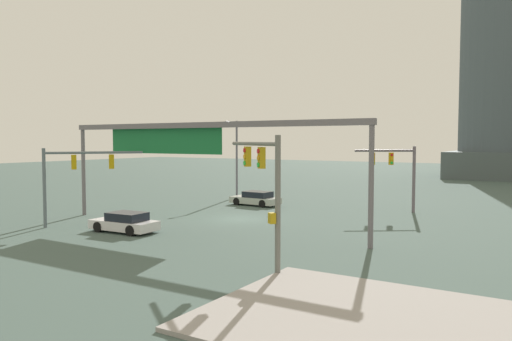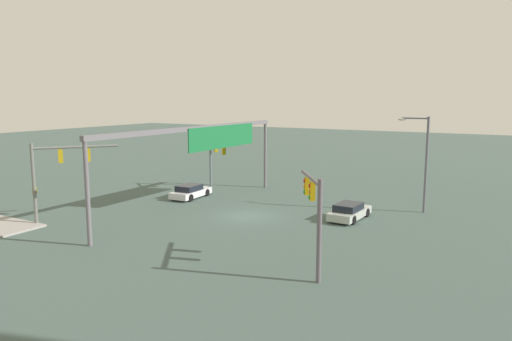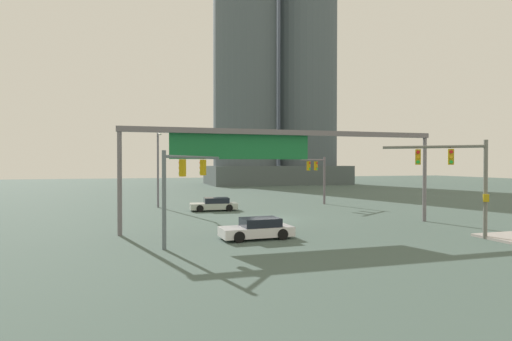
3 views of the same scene
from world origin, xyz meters
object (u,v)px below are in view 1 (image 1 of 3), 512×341
(traffic_signal_cross_street, at_px, (265,177))
(traffic_signal_near_corner, at_px, (74,170))
(streetlamp_curved_arm, at_px, (235,153))
(sedan_car_approaching, at_px, (125,223))
(traffic_signal_opposite_side, at_px, (398,167))
(sedan_car_waiting_far, at_px, (256,199))

(traffic_signal_cross_street, bearing_deg, traffic_signal_near_corner, 28.05)
(traffic_signal_near_corner, xyz_separation_m, streetlamp_curved_arm, (-0.36, 19.17, 0.70))
(traffic_signal_near_corner, distance_m, sedan_car_approaching, 5.36)
(traffic_signal_opposite_side, distance_m, sedan_car_waiting_far, 12.13)
(traffic_signal_near_corner, relative_size, traffic_signal_cross_street, 0.88)
(streetlamp_curved_arm, bearing_deg, traffic_signal_opposite_side, 79.78)
(traffic_signal_cross_street, bearing_deg, sedan_car_waiting_far, -19.47)
(traffic_signal_near_corner, bearing_deg, sedan_car_waiting_far, 20.62)
(traffic_signal_cross_street, relative_size, sedan_car_waiting_far, 1.30)
(streetlamp_curved_arm, distance_m, sedan_car_approaching, 19.92)
(traffic_signal_opposite_side, relative_size, sedan_car_waiting_far, 1.15)
(streetlamp_curved_arm, bearing_deg, traffic_signal_cross_street, 33.65)
(sedan_car_approaching, bearing_deg, streetlamp_curved_arm, -79.01)
(traffic_signal_cross_street, height_order, streetlamp_curved_arm, streetlamp_curved_arm)
(traffic_signal_cross_street, height_order, sedan_car_approaching, traffic_signal_cross_street)
(traffic_signal_opposite_side, xyz_separation_m, traffic_signal_cross_street, (-0.10, -19.86, 0.44))
(traffic_signal_opposite_side, xyz_separation_m, sedan_car_approaching, (-11.76, -16.93, -2.98))
(traffic_signal_cross_street, bearing_deg, traffic_signal_opposite_side, -52.58)
(traffic_signal_cross_street, xyz_separation_m, streetlamp_curved_arm, (-16.39, 21.90, 0.38))
(traffic_signal_opposite_side, distance_m, traffic_signal_cross_street, 19.87)
(traffic_signal_near_corner, height_order, traffic_signal_opposite_side, traffic_signal_opposite_side)
(traffic_signal_cross_street, relative_size, streetlamp_curved_arm, 0.77)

